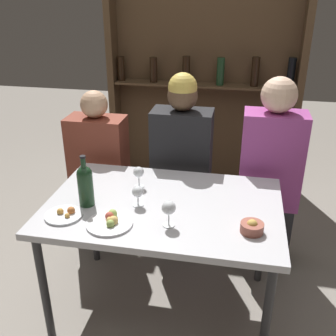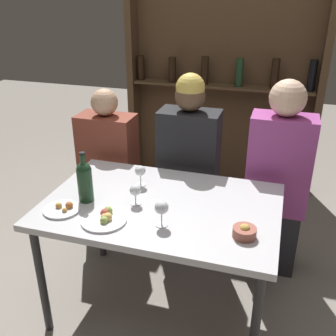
% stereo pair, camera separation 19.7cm
% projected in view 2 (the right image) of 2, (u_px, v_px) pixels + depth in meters
% --- Properties ---
extents(ground_plane, '(10.00, 10.00, 0.00)m').
position_uv_depth(ground_plane, '(162.00, 305.00, 2.40)').
color(ground_plane, gray).
extents(dining_table, '(1.24, 0.82, 0.72)m').
position_uv_depth(dining_table, '(161.00, 213.00, 2.12)').
color(dining_table, silver).
rests_on(dining_table, ground_plane).
extents(wine_rack_wall, '(1.74, 0.21, 2.37)m').
position_uv_depth(wine_rack_wall, '(224.00, 57.00, 3.46)').
color(wine_rack_wall, '#4C3823').
rests_on(wine_rack_wall, ground_plane).
extents(wine_bottle, '(0.08, 0.08, 0.28)m').
position_uv_depth(wine_bottle, '(85.00, 180.00, 2.06)').
color(wine_bottle, '#19381E').
rests_on(wine_bottle, dining_table).
extents(wine_glass_0, '(0.07, 0.07, 0.13)m').
position_uv_depth(wine_glass_0, '(162.00, 208.00, 1.86)').
color(wine_glass_0, silver).
rests_on(wine_glass_0, dining_table).
extents(wine_glass_1, '(0.06, 0.06, 0.11)m').
position_uv_depth(wine_glass_1, '(135.00, 191.00, 2.05)').
color(wine_glass_1, silver).
rests_on(wine_glass_1, dining_table).
extents(wine_glass_2, '(0.06, 0.06, 0.12)m').
position_uv_depth(wine_glass_2, '(140.00, 172.00, 2.24)').
color(wine_glass_2, silver).
rests_on(wine_glass_2, dining_table).
extents(food_plate_0, '(0.23, 0.23, 0.05)m').
position_uv_depth(food_plate_0, '(105.00, 218.00, 1.93)').
color(food_plate_0, white).
rests_on(food_plate_0, dining_table).
extents(food_plate_1, '(0.19, 0.19, 0.04)m').
position_uv_depth(food_plate_1, '(63.00, 209.00, 2.02)').
color(food_plate_1, silver).
rests_on(food_plate_1, dining_table).
extents(snack_bowl, '(0.11, 0.11, 0.07)m').
position_uv_depth(snack_bowl, '(244.00, 232.00, 1.80)').
color(snack_bowl, '#995142').
rests_on(snack_bowl, dining_table).
extents(seated_person_left, '(0.39, 0.22, 1.16)m').
position_uv_depth(seated_person_left, '(109.00, 173.00, 2.84)').
color(seated_person_left, '#26262B').
rests_on(seated_person_left, ground_plane).
extents(seated_person_center, '(0.39, 0.22, 1.29)m').
position_uv_depth(seated_person_center, '(188.00, 173.00, 2.65)').
color(seated_person_center, '#26262B').
rests_on(seated_person_center, ground_plane).
extents(seated_person_right, '(0.39, 0.22, 1.29)m').
position_uv_depth(seated_person_right, '(276.00, 185.00, 2.50)').
color(seated_person_right, '#26262B').
rests_on(seated_person_right, ground_plane).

